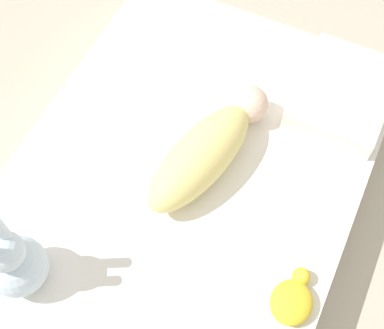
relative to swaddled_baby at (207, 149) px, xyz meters
The scene contains 6 objects.
ground_plane 0.28m from the swaddled_baby, 148.54° to the left, with size 12.00×12.00×0.00m, color #B2A893.
bed_mattress 0.19m from the swaddled_baby, 148.54° to the left, with size 1.48×1.08×0.19m.
swaddled_baby is the anchor object (origin of this frame).
pillow 0.53m from the swaddled_baby, 37.26° to the right, with size 0.39×0.30×0.08m.
bunny_plush 0.65m from the swaddled_baby, 151.01° to the left, with size 0.17×0.17×0.35m.
turtle_plush 0.51m from the swaddled_baby, 127.39° to the right, with size 0.18×0.12×0.06m.
Camera 1 is at (-0.71, -0.36, 1.70)m, focal length 50.00 mm.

